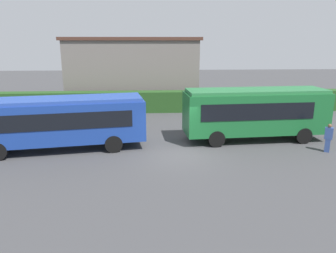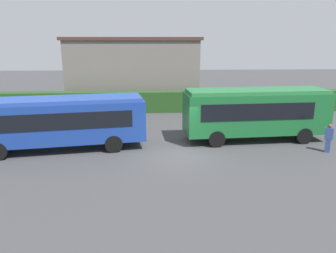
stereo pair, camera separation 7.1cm
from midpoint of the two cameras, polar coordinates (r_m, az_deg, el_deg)
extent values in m
plane|color=#424244|center=(18.40, 1.65, -4.94)|extent=(107.37, 107.37, 0.00)
cube|color=navy|center=(19.83, -18.68, 0.84)|extent=(10.11, 4.03, 2.29)
cube|color=#2747A0|center=(19.58, -18.98, 4.38)|extent=(9.78, 3.78, 0.20)
cube|color=black|center=(18.50, -18.23, 0.79)|extent=(7.58, 1.24, 0.92)
cube|color=black|center=(20.98, -17.58, 2.43)|extent=(7.58, 1.24, 0.92)
cylinder|color=black|center=(21.79, -26.09, -1.95)|extent=(1.03, 0.43, 1.00)
cylinder|color=black|center=(18.90, -9.53, -3.01)|extent=(1.03, 0.43, 1.00)
cylinder|color=black|center=(21.13, -9.86, -1.12)|extent=(1.03, 0.43, 1.00)
cube|color=#19602D|center=(21.39, 14.80, 2.41)|extent=(9.04, 3.07, 2.51)
cube|color=#27723C|center=(21.15, 15.04, 6.00)|extent=(8.76, 2.86, 0.20)
cube|color=black|center=(22.38, 12.96, 3.85)|extent=(6.93, 0.50, 1.01)
cube|color=black|center=(20.07, 15.37, 2.46)|extent=(6.93, 0.50, 1.01)
cube|color=black|center=(23.35, 25.10, 3.27)|extent=(0.17, 2.04, 1.06)
cube|color=silver|center=(23.23, 25.31, 5.14)|extent=(0.13, 1.37, 0.28)
cylinder|color=black|center=(23.82, 19.76, 0.03)|extent=(1.02, 0.35, 1.00)
cylinder|color=black|center=(21.88, 22.41, -1.49)|extent=(1.02, 0.35, 1.00)
cylinder|color=black|center=(21.92, 6.77, -0.42)|extent=(1.02, 0.35, 1.00)
cylinder|color=black|center=(19.79, 8.33, -2.15)|extent=(1.02, 0.35, 1.00)
sphere|color=silver|center=(24.17, 23.98, 0.80)|extent=(0.22, 0.22, 0.22)
sphere|color=silver|center=(23.04, 25.69, -0.03)|extent=(0.22, 0.22, 0.22)
cube|color=#334C8C|center=(20.84, 25.84, -2.97)|extent=(0.35, 0.34, 0.77)
cube|color=#334C8C|center=(20.65, 26.06, -1.06)|extent=(0.50, 0.43, 0.67)
sphere|color=brown|center=(20.54, 26.20, 0.12)|extent=(0.21, 0.21, 0.21)
cube|color=#244B1D|center=(29.35, -0.26, 4.38)|extent=(65.69, 1.35, 1.82)
cube|color=slate|center=(34.23, -6.06, 9.47)|extent=(12.40, 7.77, 6.18)
cube|color=#4C2D23|center=(34.09, -6.21, 14.90)|extent=(12.90, 8.08, 0.30)
camera|label=1|loc=(0.04, -90.11, -0.03)|focal=35.11mm
camera|label=2|loc=(0.04, 89.89, 0.03)|focal=35.11mm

